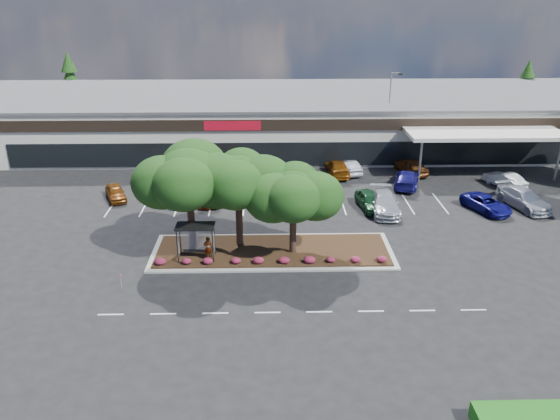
{
  "coord_description": "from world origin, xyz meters",
  "views": [
    {
      "loc": [
        -2.27,
        -32.49,
        18.85
      ],
      "look_at": [
        -1.4,
        6.09,
        2.6
      ],
      "focal_mm": 35.0,
      "sensor_mm": 36.0,
      "label": 1
    }
  ],
  "objects_px": {
    "car_0": "(115,193)",
    "car_1": "(182,192)",
    "survey_stake": "(121,280)",
    "light_pole": "(389,120)"
  },
  "relations": [
    {
      "from": "light_pole",
      "to": "car_0",
      "type": "bearing_deg",
      "value": -155.44
    },
    {
      "from": "survey_stake",
      "to": "car_1",
      "type": "bearing_deg",
      "value": 84.03
    },
    {
      "from": "survey_stake",
      "to": "car_1",
      "type": "relative_size",
      "value": 0.23
    },
    {
      "from": "light_pole",
      "to": "car_1",
      "type": "distance_m",
      "value": 25.57
    },
    {
      "from": "survey_stake",
      "to": "car_1",
      "type": "height_order",
      "value": "car_1"
    },
    {
      "from": "car_0",
      "to": "car_1",
      "type": "height_order",
      "value": "car_1"
    },
    {
      "from": "car_0",
      "to": "car_1",
      "type": "relative_size",
      "value": 0.83
    },
    {
      "from": "light_pole",
      "to": "car_0",
      "type": "height_order",
      "value": "light_pole"
    },
    {
      "from": "car_0",
      "to": "car_1",
      "type": "distance_m",
      "value": 6.16
    },
    {
      "from": "survey_stake",
      "to": "car_0",
      "type": "bearing_deg",
      "value": 105.46
    }
  ]
}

